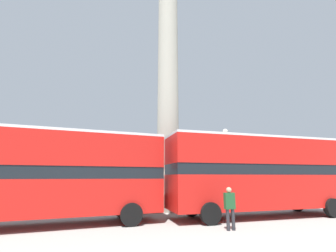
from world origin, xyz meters
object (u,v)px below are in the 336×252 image
bus_a (50,172)px  bus_b (258,172)px  monument_column (168,105)px  equestrian_statue (7,181)px  street_lamp (227,167)px  pedestrian_near_lamp (230,206)px

bus_a → bus_b: 10.84m
bus_b → monument_column: bearing=126.7°
monument_column → bus_b: size_ratio=2.21×
monument_column → equestrian_statue: bearing=158.8°
street_lamp → equestrian_statue: bearing=154.7°
bus_a → street_lamp: (10.44, 2.08, 0.47)m
bus_a → equestrian_statue: 10.51m
bus_b → street_lamp: street_lamp is taller
bus_b → equestrian_statue: (-15.67, 9.83, -0.62)m
bus_b → pedestrian_near_lamp: (-3.31, -2.36, -1.45)m
bus_a → equestrian_statue: bearing=113.4°
bus_b → equestrian_statue: size_ratio=1.66×
bus_b → street_lamp: (-0.38, 2.59, 0.41)m
bus_a → street_lamp: bearing=7.2°
monument_column → bus_a: (-7.01, -4.72, -5.36)m
street_lamp → pedestrian_near_lamp: 6.05m
street_lamp → pedestrian_near_lamp: bearing=-120.6°
bus_b → equestrian_statue: equestrian_statue is taller
bus_b → bus_a: bearing=177.9°
bus_b → pedestrian_near_lamp: bearing=-143.9°
bus_a → monument_column: bearing=29.9°
street_lamp → pedestrian_near_lamp: size_ratio=3.17×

